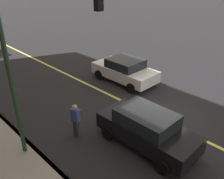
# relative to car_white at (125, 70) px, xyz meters

# --- Properties ---
(ground) EXTENTS (200.00, 200.00, 0.00)m
(ground) POSITION_rel_car_white_xyz_m (-4.01, 2.02, -0.77)
(ground) COLOR black
(curb_edge) EXTENTS (80.00, 0.16, 0.15)m
(curb_edge) POSITION_rel_car_white_xyz_m (-4.01, 7.46, -0.69)
(curb_edge) COLOR slate
(curb_edge) RESTS_ON ground
(lane_stripe_center) EXTENTS (80.00, 0.16, 0.01)m
(lane_stripe_center) POSITION_rel_car_white_xyz_m (-4.01, 2.02, -0.76)
(lane_stripe_center) COLOR #D8CC4C
(lane_stripe_center) RESTS_ON ground
(car_white) EXTENTS (4.23, 2.08, 1.50)m
(car_white) POSITION_rel_car_white_xyz_m (0.00, 0.00, 0.00)
(car_white) COLOR silver
(car_white) RESTS_ON ground
(car_black) EXTENTS (4.19, 1.91, 1.54)m
(car_black) POSITION_rel_car_white_xyz_m (-4.86, 3.98, 0.03)
(car_black) COLOR black
(car_black) RESTS_ON ground
(pedestrian_with_backpack) EXTENTS (0.40, 0.41, 1.57)m
(pedestrian_with_backpack) POSITION_rel_car_white_xyz_m (-2.41, 5.65, 0.14)
(pedestrian_with_backpack) COLOR #383838
(pedestrian_with_backpack) RESTS_ON ground
(traffic_light_mast) EXTENTS (0.28, 4.39, 6.17)m
(traffic_light_mast) POSITION_rel_car_white_xyz_m (-1.87, 6.18, 3.47)
(traffic_light_mast) COLOR #1E3823
(traffic_light_mast) RESTS_ON ground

